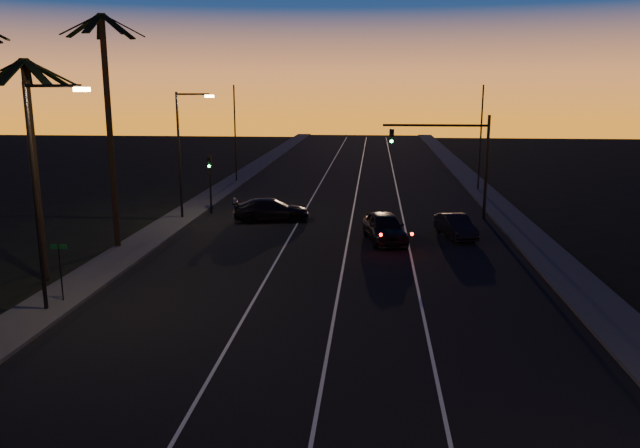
# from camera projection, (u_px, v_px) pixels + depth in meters

# --- Properties ---
(road) EXTENTS (20.00, 170.00, 0.01)m
(road) POSITION_uv_depth(u_px,v_px,m) (336.00, 253.00, 33.73)
(road) COLOR black
(road) RESTS_ON ground
(sidewalk_left) EXTENTS (2.40, 170.00, 0.16)m
(sidewalk_left) POSITION_uv_depth(u_px,v_px,m) (135.00, 247.00, 34.66)
(sidewalk_left) COLOR #373835
(sidewalk_left) RESTS_ON ground
(sidewalk_right) EXTENTS (2.40, 170.00, 0.16)m
(sidewalk_right) POSITION_uv_depth(u_px,v_px,m) (549.00, 257.00, 32.76)
(sidewalk_right) COLOR #373835
(sidewalk_right) RESTS_ON ground
(lane_stripe_left) EXTENTS (0.12, 160.00, 0.01)m
(lane_stripe_left) POSITION_uv_depth(u_px,v_px,m) (281.00, 252.00, 33.98)
(lane_stripe_left) COLOR silver
(lane_stripe_left) RESTS_ON road
(lane_stripe_mid) EXTENTS (0.12, 160.00, 0.01)m
(lane_stripe_mid) POSITION_uv_depth(u_px,v_px,m) (345.00, 253.00, 33.68)
(lane_stripe_mid) COLOR silver
(lane_stripe_mid) RESTS_ON road
(lane_stripe_right) EXTENTS (0.12, 160.00, 0.01)m
(lane_stripe_right) POSITION_uv_depth(u_px,v_px,m) (411.00, 255.00, 33.39)
(lane_stripe_right) COLOR silver
(lane_stripe_right) RESTS_ON road
(palm_mid) EXTENTS (4.25, 4.16, 10.03)m
(palm_mid) POSITION_uv_depth(u_px,v_px,m) (32.00, 146.00, 27.66)
(palm_mid) COLOR black
(palm_mid) RESTS_ON ground
(palm_far) EXTENTS (4.25, 4.16, 12.53)m
(palm_far) POSITION_uv_depth(u_px,v_px,m) (108.00, 110.00, 33.12)
(palm_far) COLOR black
(palm_far) RESTS_ON ground
(streetlight_left_near) EXTENTS (2.55, 0.26, 9.00)m
(streetlight_left_near) POSITION_uv_depth(u_px,v_px,m) (41.00, 180.00, 23.76)
(streetlight_left_near) COLOR black
(streetlight_left_near) RESTS_ON ground
(streetlight_left_far) EXTENTS (2.55, 0.26, 8.50)m
(streetlight_left_far) POSITION_uv_depth(u_px,v_px,m) (183.00, 145.00, 41.33)
(streetlight_left_far) COLOR black
(streetlight_left_far) RESTS_ON ground
(street_sign) EXTENTS (0.70, 0.06, 2.60)m
(street_sign) POSITION_uv_depth(u_px,v_px,m) (60.00, 265.00, 25.53)
(street_sign) COLOR black
(street_sign) RESTS_ON ground
(signal_mast) EXTENTS (7.10, 0.41, 7.00)m
(signal_mast) POSITION_uv_depth(u_px,v_px,m) (452.00, 148.00, 41.82)
(signal_mast) COLOR black
(signal_mast) RESTS_ON ground
(signal_post) EXTENTS (0.28, 0.37, 4.20)m
(signal_post) POSITION_uv_depth(u_px,v_px,m) (210.00, 173.00, 43.62)
(signal_post) COLOR black
(signal_post) RESTS_ON ground
(far_pole_left) EXTENTS (0.14, 0.14, 9.00)m
(far_pole_left) POSITION_uv_depth(u_px,v_px,m) (235.00, 134.00, 58.01)
(far_pole_left) COLOR black
(far_pole_left) RESTS_ON ground
(far_pole_right) EXTENTS (0.14, 0.14, 9.00)m
(far_pole_right) POSITION_uv_depth(u_px,v_px,m) (481.00, 139.00, 53.23)
(far_pole_right) COLOR black
(far_pole_right) RESTS_ON ground
(lead_car) EXTENTS (2.96, 5.78, 1.69)m
(lead_car) POSITION_uv_depth(u_px,v_px,m) (385.00, 227.00, 36.13)
(lead_car) COLOR black
(lead_car) RESTS_ON road
(right_car) EXTENTS (2.32, 4.31, 1.35)m
(right_car) POSITION_uv_depth(u_px,v_px,m) (456.00, 226.00, 37.22)
(right_car) COLOR black
(right_car) RESTS_ON road
(cross_car) EXTENTS (5.43, 3.01, 1.49)m
(cross_car) POSITION_uv_depth(u_px,v_px,m) (271.00, 210.00, 41.82)
(cross_car) COLOR black
(cross_car) RESTS_ON road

